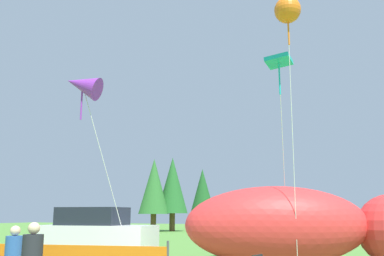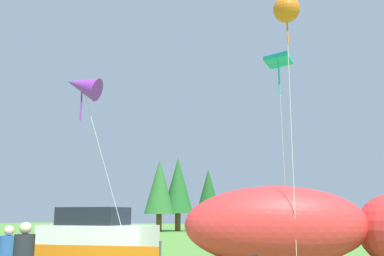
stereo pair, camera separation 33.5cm
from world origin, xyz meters
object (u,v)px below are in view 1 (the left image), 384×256
at_px(kite_orange_flower, 288,11).
at_px(parked_car, 96,235).
at_px(inflatable_cat, 301,228).
at_px(kite_purple_delta, 83,85).
at_px(kite_teal_diamond, 279,65).

bearing_deg(kite_orange_flower, parked_car, -179.78).
bearing_deg(kite_orange_flower, inflatable_cat, 96.02).
xyz_separation_m(kite_purple_delta, kite_teal_diamond, (6.62, 3.00, 0.86)).
distance_m(parked_car, kite_orange_flower, 10.94).
bearing_deg(kite_orange_flower, kite_purple_delta, -165.45).
height_order(kite_purple_delta, kite_teal_diamond, kite_teal_diamond).
bearing_deg(inflatable_cat, kite_purple_delta, -173.57).
xyz_separation_m(parked_car, kite_orange_flower, (7.65, 0.03, 7.82)).
xyz_separation_m(parked_car, kite_teal_diamond, (7.05, 1.16, 6.28)).
height_order(inflatable_cat, kite_teal_diamond, kite_teal_diamond).
bearing_deg(kite_purple_delta, kite_teal_diamond, 24.38).
height_order(kite_purple_delta, kite_orange_flower, kite_orange_flower).
bearing_deg(inflatable_cat, kite_teal_diamond, -140.65).
bearing_deg(kite_teal_diamond, inflatable_cat, 60.84).
bearing_deg(inflatable_cat, parked_car, 172.66).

